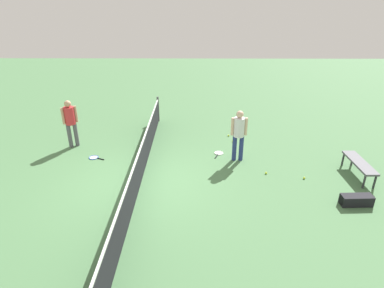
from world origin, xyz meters
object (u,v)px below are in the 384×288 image
Objects in this scene: tennis_ball_near_player at (304,178)px; tennis_ball_baseline at (229,136)px; courtside_bench at (359,164)px; equipment_bag at (355,200)px; tennis_ball_by_net at (266,173)px; tennis_racket_far_player at (94,158)px; player_near_side at (239,132)px; tennis_racket_near_player at (219,153)px; player_far_side at (70,120)px; tennis_ball_midcourt at (233,141)px.

tennis_ball_baseline is at bearing 31.74° from tennis_ball_near_player.
tennis_ball_baseline is 4.64m from courtside_bench.
tennis_ball_near_player is 0.08× the size of equipment_bag.
courtside_bench reaches higher than tennis_ball_by_net.
tennis_racket_far_player is at bearing 111.61° from tennis_ball_baseline.
tennis_ball_by_net is (0.28, 1.07, 0.00)m from tennis_ball_near_player.
player_near_side reaches higher than tennis_racket_near_player.
player_far_side is at bearing 46.63° from tennis_racket_far_player.
player_far_side is at bearing 73.44° from tennis_ball_by_net.
tennis_ball_baseline is (0.92, -5.62, -0.98)m from player_far_side.
tennis_ball_near_player is (-1.65, -2.41, 0.02)m from tennis_racket_near_player.
tennis_ball_near_player is (-1.29, -6.58, 0.02)m from tennis_racket_far_player.
tennis_racket_far_player is at bearing -133.37° from player_far_side.
equipment_bag is at bearing -144.86° from tennis_ball_near_player.
tennis_ball_midcourt is at bearing -31.06° from tennis_racket_near_player.
tennis_ball_by_net is 2.51m from equipment_bag.
player_far_side reaches higher than tennis_ball_baseline.
courtside_bench is (-1.01, -3.47, -0.59)m from player_near_side.
tennis_racket_far_player is at bearing 78.92° from tennis_ball_near_player.
tennis_ball_baseline is at bearing -80.67° from player_far_side.
tennis_racket_near_player is at bearing 44.47° from tennis_ball_by_net.
equipment_bag reaches higher than tennis_ball_by_net.
tennis_ball_near_player is at bearing -106.28° from player_far_side.
player_far_side reaches higher than tennis_racket_far_player.
equipment_bag is (-2.92, -3.31, 0.13)m from tennis_racket_near_player.
tennis_ball_midcourt and tennis_ball_baseline have the same top height.
courtside_bench is (-2.94, -3.56, 0.38)m from tennis_ball_baseline.
tennis_ball_near_player is 1.00× the size of tennis_ball_midcourt.
tennis_ball_near_player is 1.10m from tennis_ball_by_net.
tennis_racket_near_player is 0.75× the size of equipment_bag.
tennis_ball_baseline is 0.04× the size of courtside_bench.
tennis_ball_by_net is (-1.01, -5.52, 0.02)m from tennis_racket_far_player.
player_near_side is at bearing 73.78° from courtside_bench.
equipment_bag is (-2.47, -2.74, -0.87)m from player_near_side.
player_near_side is 2.09× the size of equipment_bag.
tennis_ball_near_player and tennis_ball_midcourt have the same top height.
tennis_racket_far_player is 6.71m from tennis_ball_near_player.
player_near_side is at bearing 56.99° from tennis_ball_near_player.
tennis_ball_baseline is at bearing -68.39° from tennis_racket_far_player.
tennis_ball_by_net is 2.72m from courtside_bench.
tennis_racket_near_player is at bearing -96.19° from player_far_side.
player_near_side is 25.76× the size of tennis_ball_midcourt.
player_far_side is 25.76× the size of tennis_ball_near_player.
tennis_racket_near_player is at bearing 48.54° from equipment_bag.
tennis_ball_midcourt is 1.00× the size of tennis_ball_baseline.
tennis_ball_near_player is at bearing 35.14° from equipment_bag.
player_far_side reaches higher than tennis_ball_near_player.
courtside_bench is at bearing -102.41° from player_far_side.
player_far_side is 2.09× the size of equipment_bag.
tennis_racket_near_player is 9.17× the size of tennis_ball_by_net.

